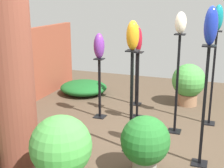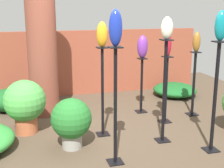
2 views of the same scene
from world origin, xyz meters
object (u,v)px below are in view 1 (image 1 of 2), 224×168
Objects in this scene: pedestal_ruby at (138,88)px; art_vase_ruby at (139,40)px; pedestal_ivory at (177,88)px; pedestal_bronze at (136,78)px; art_vase_teal at (218,18)px; art_vase_violet at (99,46)px; pedestal_cobalt at (204,112)px; art_vase_cobalt at (211,26)px; pedestal_teal at (212,82)px; brick_pillar at (10,60)px; art_vase_amber at (133,35)px; pedestal_violet at (100,91)px; potted_plant_back_center at (61,149)px; art_vase_bronze at (137,35)px; potted_plant_mid_right at (145,142)px; potted_plant_front_left at (188,82)px; pedestal_amber at (131,106)px; art_vase_ivory at (181,23)px.

art_vase_ruby reaches higher than pedestal_ruby.
pedestal_ivory is 1.29× the size of pedestal_bronze.
art_vase_teal is 0.93× the size of art_vase_violet.
pedestal_bronze is 1.96m from art_vase_teal.
pedestal_cobalt is 3.45× the size of art_vase_cobalt.
pedestal_cobalt is at bearing 178.73° from pedestal_teal.
brick_pillar is 1.55m from art_vase_amber.
pedestal_teal is 1.91m from pedestal_violet.
pedestal_ivory is 2.22m from potted_plant_back_center.
art_vase_teal is 1.58m from art_vase_bronze.
pedestal_teal is at bearing -43.13° from pedestal_ivory.
art_vase_teal is (2.17, -2.28, 0.42)m from brick_pillar.
potted_plant_back_center is 1.18× the size of potted_plant_mid_right.
pedestal_bronze is at bearing -25.36° from pedestal_violet.
pedestal_ruby is (0.21, -0.63, 0.06)m from pedestal_violet.
pedestal_ruby is 1.26m from potted_plant_front_left.
pedestal_amber reaches higher than potted_plant_back_center.
pedestal_ivory reaches higher than pedestal_violet.
art_vase_ruby is at bearing -71.47° from pedestal_violet.
pedestal_amber is at bearing -168.37° from art_vase_ruby.
pedestal_ivory is 1.40m from pedestal_violet.
art_vase_ruby is at bearing -162.45° from pedestal_bronze.
art_vase_amber is at bearing 144.15° from pedestal_teal.
brick_pillar reaches higher than potted_plant_mid_right.
art_vase_ivory is 0.78× the size of art_vase_ruby.
pedestal_cobalt is 1.27× the size of pedestal_bronze.
pedestal_cobalt is 2.07× the size of potted_plant_mid_right.
pedestal_violet is 1.85m from potted_plant_front_left.
art_vase_amber is at bearing -166.23° from art_vase_bronze.
art_vase_cobalt is at bearing -120.39° from art_vase_violet.
pedestal_cobalt is at bearing -94.35° from art_vase_amber.
potted_plant_back_center is 1.00m from potted_plant_mid_right.
art_vase_violet is (0.00, -0.00, 0.80)m from pedestal_violet.
pedestal_ivory is 1.42m from potted_plant_mid_right.
pedestal_violet is at bearing 41.33° from art_vase_amber.
art_vase_ruby is (0.39, 0.73, 0.67)m from pedestal_ivory.
potted_plant_front_left is (1.22, -1.39, -0.82)m from art_vase_violet.
art_vase_cobalt reaches higher than pedestal_violet.
potted_plant_back_center is at bearing 128.74° from art_vase_cobalt.
brick_pillar is 1.90× the size of pedestal_amber.
art_vase_bronze is at bearing 35.82° from art_vase_cobalt.
art_vase_bronze reaches higher than potted_plant_back_center.
art_vase_bronze is (0.88, -0.42, 0.11)m from art_vase_violet.
brick_pillar reaches higher than art_vase_cobalt.
art_vase_ivory is at bearing -30.33° from pedestal_amber.
potted_plant_mid_right is (-0.55, -0.34, -1.19)m from art_vase_amber.
potted_plant_mid_right is at bearing -161.82° from pedestal_bronze.
pedestal_bronze is at bearing 69.99° from pedestal_teal.
brick_pillar is at bearing 108.32° from art_vase_cobalt.
pedestal_ivory reaches higher than pedestal_bronze.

